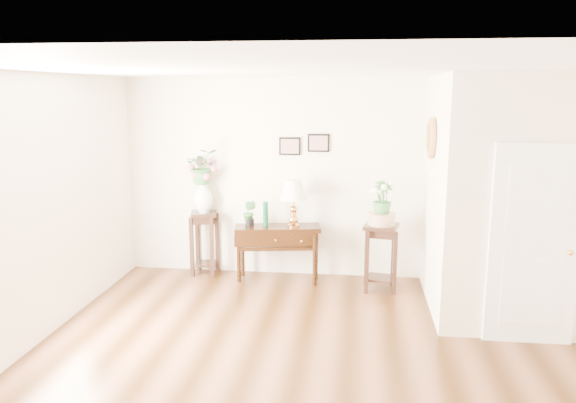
% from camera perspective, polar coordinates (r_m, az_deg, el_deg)
% --- Properties ---
extents(floor, '(6.00, 5.50, 0.02)m').
position_cam_1_polar(floor, '(5.66, 3.60, -16.24)').
color(floor, brown).
rests_on(floor, ground).
extents(ceiling, '(6.00, 5.50, 0.02)m').
position_cam_1_polar(ceiling, '(5.03, 3.99, 13.35)').
color(ceiling, white).
rests_on(ceiling, ground).
extents(wall_back, '(6.00, 0.02, 2.80)m').
position_cam_1_polar(wall_back, '(7.87, 4.91, 2.31)').
color(wall_back, white).
rests_on(wall_back, ground).
extents(wall_front, '(6.00, 0.02, 2.80)m').
position_cam_1_polar(wall_front, '(2.59, 0.21, -16.61)').
color(wall_front, white).
rests_on(wall_front, ground).
extents(wall_left, '(0.02, 5.50, 2.80)m').
position_cam_1_polar(wall_left, '(6.11, -25.57, -1.32)').
color(wall_left, white).
rests_on(wall_left, ground).
extents(partition, '(1.80, 1.95, 2.80)m').
position_cam_1_polar(partition, '(7.14, 21.69, 0.65)').
color(partition, white).
rests_on(partition, floor).
extents(door, '(0.90, 0.05, 2.10)m').
position_cam_1_polar(door, '(6.28, 23.73, -4.15)').
color(door, white).
rests_on(door, floor).
extents(art_print_left, '(0.30, 0.02, 0.25)m').
position_cam_1_polar(art_print_left, '(7.84, 0.19, 5.64)').
color(art_print_left, black).
rests_on(art_print_left, wall_back).
extents(art_print_right, '(0.30, 0.02, 0.25)m').
position_cam_1_polar(art_print_right, '(7.80, 3.12, 5.96)').
color(art_print_right, black).
rests_on(art_print_right, wall_back).
extents(wall_ornament, '(0.07, 0.51, 0.51)m').
position_cam_1_polar(wall_ornament, '(7.00, 14.32, 6.27)').
color(wall_ornament, '#AB8045').
rests_on(wall_ornament, partition).
extents(console_table, '(1.22, 0.58, 0.78)m').
position_cam_1_polar(console_table, '(7.82, -1.05, -5.29)').
color(console_table, black).
rests_on(console_table, floor).
extents(table_lamp, '(0.43, 0.43, 0.66)m').
position_cam_1_polar(table_lamp, '(7.62, 0.56, -0.01)').
color(table_lamp, '#CA883E').
rests_on(table_lamp, console_table).
extents(green_vase, '(0.09, 0.09, 0.34)m').
position_cam_1_polar(green_vase, '(7.71, -2.29, -1.26)').
color(green_vase, '#083F1F').
rests_on(green_vase, console_table).
extents(potted_plant, '(0.22, 0.20, 0.34)m').
position_cam_1_polar(potted_plant, '(7.75, -3.92, -1.21)').
color(potted_plant, '#397638').
rests_on(potted_plant, console_table).
extents(plant_stand_a, '(0.43, 0.43, 0.91)m').
position_cam_1_polar(plant_stand_a, '(8.17, -8.46, -4.20)').
color(plant_stand_a, black).
rests_on(plant_stand_a, floor).
extents(porcelain_vase, '(0.28, 0.28, 0.46)m').
position_cam_1_polar(porcelain_vase, '(8.02, -8.60, 0.50)').
color(porcelain_vase, white).
rests_on(porcelain_vase, plant_stand_a).
extents(lily_arrangement, '(0.57, 0.54, 0.50)m').
position_cam_1_polar(lily_arrangement, '(7.95, -8.69, 3.53)').
color(lily_arrangement, '#397638').
rests_on(lily_arrangement, porcelain_vase).
extents(plant_stand_b, '(0.49, 0.49, 0.89)m').
position_cam_1_polar(plant_stand_b, '(7.56, 9.36, -5.61)').
color(plant_stand_b, black).
rests_on(plant_stand_b, floor).
extents(ceramic_bowl, '(0.46, 0.46, 0.16)m').
position_cam_1_polar(ceramic_bowl, '(7.43, 9.49, -1.74)').
color(ceramic_bowl, '#CEB090').
rests_on(ceramic_bowl, plant_stand_b).
extents(narcissus, '(0.33, 0.33, 0.46)m').
position_cam_1_polar(narcissus, '(7.37, 9.55, 0.30)').
color(narcissus, '#397638').
rests_on(narcissus, ceramic_bowl).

